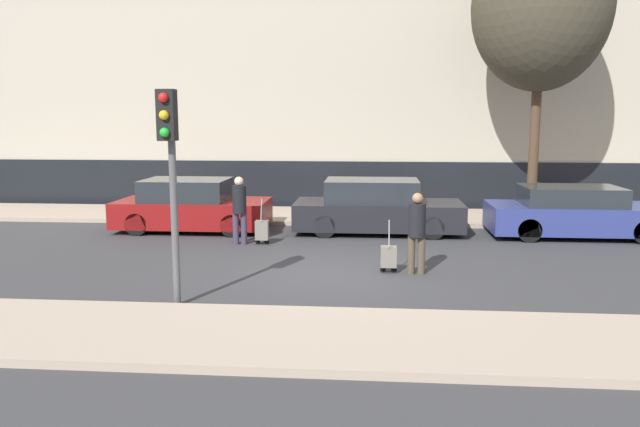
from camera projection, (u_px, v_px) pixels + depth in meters
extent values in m
plane|color=#38383A|center=(333.00, 275.00, 12.43)|extent=(80.00, 80.00, 0.00)
cube|color=tan|center=(316.00, 338.00, 8.73)|extent=(28.00, 2.50, 0.12)
cube|color=tan|center=(347.00, 216.00, 19.31)|extent=(28.00, 3.00, 0.12)
cube|color=#B7AD99|center=(352.00, 63.00, 21.94)|extent=(28.00, 2.48, 9.93)
cube|color=black|center=(350.00, 185.00, 21.35)|extent=(27.44, 0.06, 1.60)
cube|color=maroon|center=(193.00, 213.00, 17.18)|extent=(4.13, 1.92, 0.70)
cube|color=#23282D|center=(186.00, 190.00, 17.09)|extent=(2.27, 1.69, 0.58)
cylinder|color=black|center=(232.00, 226.00, 16.24)|extent=(0.60, 0.18, 0.60)
cylinder|color=black|center=(245.00, 215.00, 17.95)|extent=(0.60, 0.18, 0.60)
cylinder|color=black|center=(137.00, 224.00, 16.46)|extent=(0.60, 0.18, 0.60)
cylinder|color=black|center=(159.00, 214.00, 18.17)|extent=(0.60, 0.18, 0.60)
cube|color=black|center=(378.00, 215.00, 16.84)|extent=(4.49, 1.86, 0.70)
cube|color=#23282D|center=(372.00, 191.00, 16.75)|extent=(2.47, 1.63, 0.60)
cylinder|color=black|center=(433.00, 228.00, 15.93)|extent=(0.60, 0.18, 0.60)
cylinder|color=black|center=(427.00, 217.00, 17.58)|extent=(0.60, 0.18, 0.60)
cylinder|color=black|center=(325.00, 226.00, 16.16)|extent=(0.60, 0.18, 0.60)
cylinder|color=black|center=(329.00, 216.00, 17.81)|extent=(0.60, 0.18, 0.60)
cube|color=navy|center=(576.00, 218.00, 16.27)|extent=(4.49, 1.87, 0.70)
cube|color=#23282D|center=(571.00, 196.00, 16.20)|extent=(2.47, 1.64, 0.48)
cylinder|color=black|center=(618.00, 221.00, 17.02)|extent=(0.60, 0.18, 0.60)
cylinder|color=black|center=(529.00, 230.00, 15.59)|extent=(0.60, 0.18, 0.60)
cylinder|color=black|center=(514.00, 219.00, 17.25)|extent=(0.60, 0.18, 0.60)
cylinder|color=#383347|center=(244.00, 229.00, 15.33)|extent=(0.15, 0.15, 0.78)
cylinder|color=#383347|center=(236.00, 229.00, 15.34)|extent=(0.15, 0.15, 0.78)
cylinder|color=black|center=(239.00, 199.00, 15.22)|extent=(0.34, 0.34, 0.68)
sphere|color=beige|center=(239.00, 181.00, 15.15)|extent=(0.22, 0.22, 0.22)
cube|color=slate|center=(262.00, 230.00, 15.31)|extent=(0.32, 0.24, 0.47)
cylinder|color=black|center=(258.00, 242.00, 15.37)|extent=(0.12, 0.03, 0.12)
cylinder|color=black|center=(267.00, 242.00, 15.35)|extent=(0.12, 0.03, 0.12)
cylinder|color=gray|center=(261.00, 210.00, 15.16)|extent=(0.02, 0.19, 0.53)
cylinder|color=#4C4233|center=(411.00, 255.00, 12.46)|extent=(0.15, 0.15, 0.76)
cylinder|color=#4C4233|center=(421.00, 256.00, 12.42)|extent=(0.15, 0.15, 0.76)
cylinder|color=black|center=(417.00, 220.00, 12.33)|extent=(0.34, 0.34, 0.66)
sphere|color=#936B4C|center=(418.00, 198.00, 12.26)|extent=(0.21, 0.21, 0.21)
cube|color=slate|center=(389.00, 257.00, 12.55)|extent=(0.32, 0.24, 0.42)
cylinder|color=black|center=(383.00, 270.00, 12.60)|extent=(0.12, 0.03, 0.12)
cylinder|color=black|center=(394.00, 270.00, 12.58)|extent=(0.12, 0.03, 0.12)
cylinder|color=gray|center=(389.00, 234.00, 12.40)|extent=(0.02, 0.19, 0.53)
cylinder|color=#515154|center=(174.00, 200.00, 10.15)|extent=(0.12, 0.12, 3.55)
cube|color=black|center=(167.00, 115.00, 9.76)|extent=(0.28, 0.24, 0.80)
sphere|color=red|center=(163.00, 98.00, 9.57)|extent=(0.15, 0.15, 0.15)
sphere|color=gold|center=(164.00, 115.00, 9.61)|extent=(0.15, 0.15, 0.15)
sphere|color=green|center=(164.00, 132.00, 9.65)|extent=(0.15, 0.15, 0.15)
cylinder|color=#4C3826|center=(534.00, 146.00, 18.04)|extent=(0.28, 0.28, 4.28)
ellipsoid|color=#423D2D|center=(541.00, 6.00, 17.44)|extent=(3.85, 3.85, 4.71)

